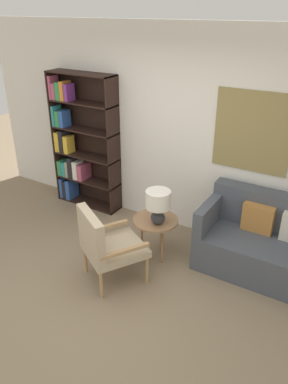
% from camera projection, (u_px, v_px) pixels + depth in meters
% --- Properties ---
extents(ground_plane, '(14.00, 14.00, 0.00)m').
position_uv_depth(ground_plane, '(84.00, 306.00, 3.94)').
color(ground_plane, '#847056').
extents(wall_back, '(6.40, 0.08, 2.70)m').
position_uv_depth(wall_back, '(181.00, 133.00, 4.86)').
color(wall_back, white).
rests_on(wall_back, ground_plane).
extents(bookshelf, '(1.06, 0.30, 2.02)m').
position_uv_depth(bookshelf, '(77.00, 144.00, 5.66)').
color(bookshelf, black).
rests_on(bookshelf, ground_plane).
extents(armchair, '(0.82, 0.84, 0.91)m').
position_uv_depth(armchair, '(105.00, 242.00, 4.09)').
color(armchair, tan).
rests_on(armchair, ground_plane).
extents(couch, '(1.63, 0.80, 0.91)m').
position_uv_depth(couch, '(272.00, 246.00, 4.33)').
color(couch, '#474C56').
rests_on(couch, ground_plane).
extents(side_table, '(0.55, 0.55, 0.53)m').
position_uv_depth(side_table, '(156.00, 223.00, 4.54)').
color(side_table, '#99704C').
rests_on(side_table, ground_plane).
extents(table_lamp, '(0.29, 0.29, 0.43)m').
position_uv_depth(table_lamp, '(158.00, 203.00, 4.30)').
color(table_lamp, '#2D2D33').
rests_on(table_lamp, side_table).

